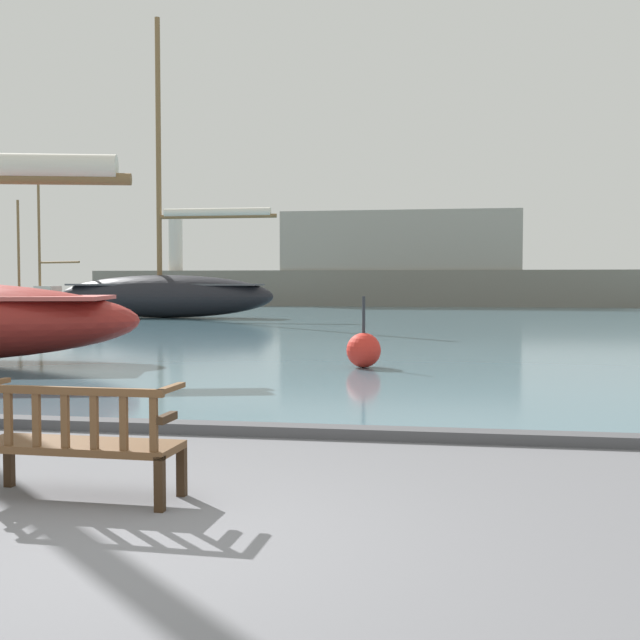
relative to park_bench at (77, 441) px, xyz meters
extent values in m
plane|color=slate|center=(0.86, -1.00, -0.47)|extent=(160.00, 160.00, 0.00)
cube|color=slate|center=(0.86, 43.00, -0.43)|extent=(100.00, 80.00, 0.08)
cube|color=#4C4C50|center=(0.86, 2.85, -0.41)|extent=(40.00, 0.30, 0.12)
cube|color=#322113|center=(-0.76, 0.28, -0.26)|extent=(0.07, 0.07, 0.42)
cube|color=#322113|center=(0.77, 0.24, -0.26)|extent=(0.07, 0.07, 0.42)
cube|color=#322113|center=(0.76, -0.21, -0.26)|extent=(0.07, 0.07, 0.42)
cube|color=brown|center=(0.00, 0.04, -0.05)|extent=(1.62, 0.57, 0.06)
cube|color=brown|center=(-0.01, -0.18, 0.42)|extent=(1.60, 0.10, 0.06)
cube|color=brown|center=(-0.49, -0.17, 0.19)|extent=(0.06, 0.04, 0.41)
cube|color=brown|center=(-0.25, -0.18, 0.19)|extent=(0.06, 0.04, 0.41)
cube|color=brown|center=(-0.01, -0.18, 0.19)|extent=(0.06, 0.04, 0.41)
cube|color=brown|center=(0.23, -0.19, 0.19)|extent=(0.06, 0.04, 0.41)
cube|color=brown|center=(0.47, -0.20, 0.19)|extent=(0.06, 0.04, 0.41)
cube|color=brown|center=(0.71, -0.21, 0.19)|extent=(0.06, 0.04, 0.41)
cube|color=#322113|center=(0.77, -0.08, 0.22)|extent=(0.07, 0.30, 0.06)
cube|color=brown|center=(0.77, 0.01, 0.43)|extent=(0.07, 0.47, 0.04)
ellipsoid|color=black|center=(-10.11, 29.09, 0.58)|extent=(10.15, 2.47, 1.94)
cube|color=#4C4C51|center=(-10.11, 29.09, 1.12)|extent=(8.93, 1.87, 0.08)
cylinder|color=brown|center=(-10.36, 29.09, 7.15)|extent=(0.23, 0.23, 11.99)
cylinder|color=brown|center=(-7.63, 29.12, 4.19)|extent=(5.46, 0.25, 0.19)
cylinder|color=silver|center=(-7.63, 29.12, 4.38)|extent=(4.92, 0.43, 0.38)
ellipsoid|color=maroon|center=(-19.06, 34.37, 0.05)|extent=(5.99, 3.24, 0.87)
cube|color=#C6514C|center=(-19.06, 34.37, 0.29)|extent=(5.21, 2.68, 0.08)
cube|color=beige|center=(-18.64, 34.22, 0.67)|extent=(1.49, 1.16, 0.69)
cylinder|color=brown|center=(-19.20, 34.41, 4.13)|extent=(0.14, 0.14, 7.61)
cylinder|color=brown|center=(-17.81, 33.94, 2.28)|extent=(2.80, 1.06, 0.11)
cylinder|color=brown|center=(-20.72, 34.94, 3.03)|extent=(0.14, 0.14, 5.40)
sphere|color=red|center=(1.22, 9.34, -0.06)|extent=(0.66, 0.66, 0.66)
cylinder|color=#2D2D33|center=(1.22, 9.34, 0.62)|extent=(0.06, 0.06, 0.70)
cube|color=slate|center=(0.86, 47.95, 0.77)|extent=(45.76, 2.40, 2.48)
cube|color=gray|center=(-0.71, 47.95, 3.99)|extent=(15.90, 2.00, 3.95)
cylinder|color=beige|center=(-16.36, 47.95, 3.90)|extent=(1.00, 1.00, 3.77)
camera|label=1|loc=(2.92, -5.85, 1.25)|focal=45.00mm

